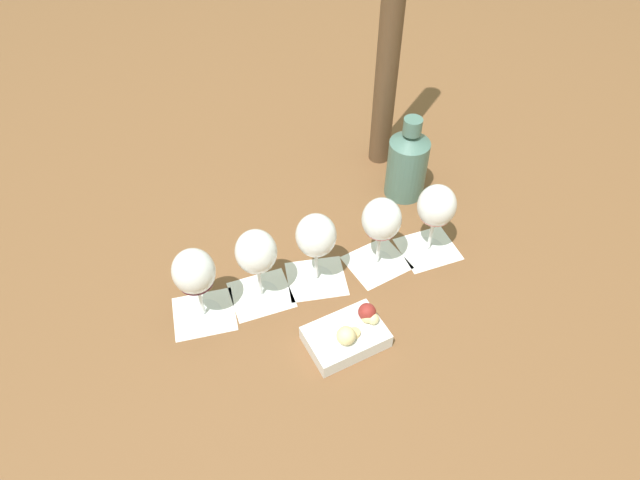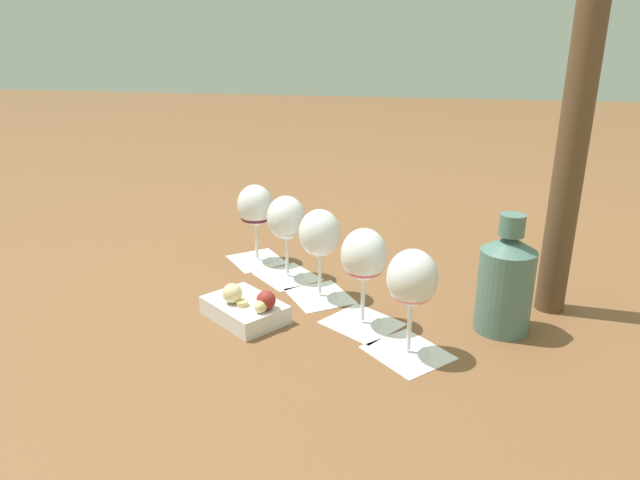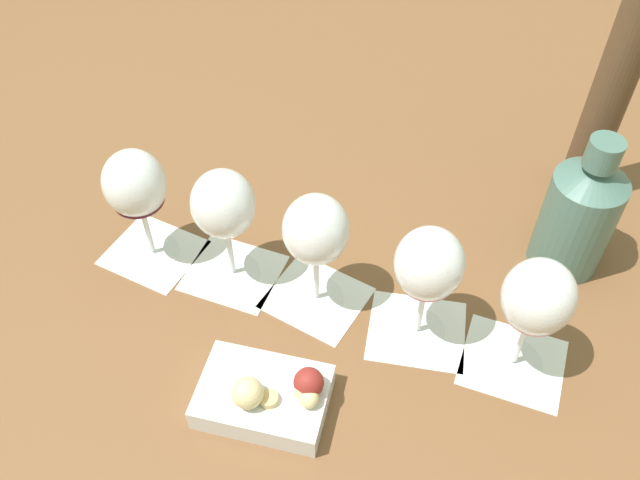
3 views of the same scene
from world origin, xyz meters
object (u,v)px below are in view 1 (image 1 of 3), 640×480
(wine_glass_1, at_px, (381,222))
(ceramic_vase, at_px, (407,162))
(wine_glass_3, at_px, (256,255))
(wine_glass_0, at_px, (436,209))
(wine_glass_2, at_px, (315,240))
(wine_glass_4, at_px, (194,274))
(umbrella_pole, at_px, (392,16))
(snack_dish, at_px, (348,334))

(wine_glass_1, height_order, ceramic_vase, ceramic_vase)
(wine_glass_1, xyz_separation_m, wine_glass_3, (0.17, 0.18, 0.00))
(wine_glass_0, height_order, wine_glass_2, same)
(wine_glass_0, relative_size, wine_glass_2, 1.00)
(wine_glass_4, bearing_deg, umbrella_pole, -100.96)
(wine_glass_4, distance_m, ceramic_vase, 0.55)
(ceramic_vase, xyz_separation_m, umbrella_pole, (0.10, -0.09, 0.28))
(umbrella_pole, bearing_deg, snack_dish, 106.64)
(umbrella_pole, bearing_deg, wine_glass_3, 85.39)
(wine_glass_1, relative_size, snack_dish, 0.99)
(wine_glass_1, relative_size, wine_glass_3, 1.00)
(wine_glass_3, bearing_deg, umbrella_pole, -94.61)
(umbrella_pole, bearing_deg, wine_glass_1, 111.96)
(wine_glass_2, height_order, ceramic_vase, ceramic_vase)
(wine_glass_0, relative_size, umbrella_pole, 0.23)
(wine_glass_2, height_order, wine_glass_4, same)
(wine_glass_0, height_order, ceramic_vase, ceramic_vase)
(wine_glass_1, relative_size, ceramic_vase, 0.84)
(wine_glass_3, bearing_deg, wine_glass_1, -133.65)
(wine_glass_2, height_order, snack_dish, wine_glass_2)
(snack_dish, bearing_deg, umbrella_pole, -73.36)
(snack_dish, bearing_deg, wine_glass_4, 14.03)
(wine_glass_1, relative_size, wine_glass_4, 1.00)
(wine_glass_0, relative_size, snack_dish, 0.99)
(wine_glass_0, relative_size, wine_glass_1, 1.00)
(wine_glass_2, bearing_deg, wine_glass_1, -133.54)
(wine_glass_2, relative_size, umbrella_pole, 0.23)
(wine_glass_3, height_order, wine_glass_4, same)
(wine_glass_3, distance_m, umbrella_pole, 0.56)
(wine_glass_0, xyz_separation_m, ceramic_vase, (0.11, -0.15, -0.03))
(wine_glass_2, xyz_separation_m, ceramic_vase, (-0.06, -0.33, -0.03))
(wine_glass_3, xyz_separation_m, ceramic_vase, (-0.14, -0.41, -0.03))
(wine_glass_3, height_order, umbrella_pole, umbrella_pole)
(ceramic_vase, xyz_separation_m, snack_dish, (-0.06, 0.43, -0.07))
(wine_glass_2, relative_size, wine_glass_3, 1.00)
(wine_glass_3, xyz_separation_m, umbrella_pole, (-0.04, -0.51, 0.24))
(umbrella_pole, bearing_deg, wine_glass_2, 95.16)
(wine_glass_3, height_order, snack_dish, wine_glass_3)
(wine_glass_1, xyz_separation_m, wine_glass_2, (0.09, 0.10, 0.00))
(ceramic_vase, distance_m, umbrella_pole, 0.31)
(wine_glass_4, height_order, snack_dish, wine_glass_4)
(wine_glass_3, xyz_separation_m, wine_glass_4, (0.07, 0.09, 0.00))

